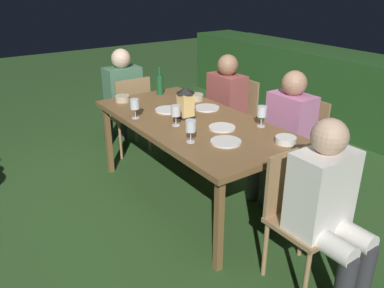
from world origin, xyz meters
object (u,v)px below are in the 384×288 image
at_px(person_in_green, 121,94).
at_px(wine_glass_d, 191,127).
at_px(wine_glass_c, 135,105).
at_px(green_bottle_on_table, 160,84).
at_px(plate_a, 226,142).
at_px(lantern_centerpiece, 186,101).
at_px(chair_side_right_a, 235,116).
at_px(person_in_pink, 284,131).
at_px(bowl_olives, 195,97).
at_px(bowl_bread, 286,140).
at_px(plate_b, 168,110).
at_px(person_in_rust, 222,105).
at_px(person_in_cream, 329,205).
at_px(chair_head_near, 130,111).
at_px(wine_glass_a, 176,112).
at_px(bowl_salad, 122,98).
at_px(chair_side_right_b, 298,142).
at_px(plate_d, 207,108).
at_px(chair_head_far, 300,212).
at_px(wine_glass_b, 262,112).
at_px(plate_c, 222,128).

distance_m(person_in_green, wine_glass_d, 1.83).
bearing_deg(wine_glass_c, green_bottle_on_table, 133.14).
xyz_separation_m(person_in_green, plate_a, (1.95, -0.08, 0.12)).
distance_m(person_in_green, wine_glass_c, 1.18).
relative_size(green_bottle_on_table, plate_a, 1.28).
bearing_deg(green_bottle_on_table, lantern_centerpiece, -13.50).
bearing_deg(chair_side_right_a, person_in_pink, -12.78).
relative_size(chair_side_right_a, green_bottle_on_table, 3.00).
distance_m(chair_side_right_a, bowl_olives, 0.59).
relative_size(person_in_green, bowl_olives, 7.41).
bearing_deg(green_bottle_on_table, bowl_bread, 3.94).
bearing_deg(lantern_centerpiece, plate_b, -172.06).
bearing_deg(person_in_rust, person_in_cream, -20.00).
bearing_deg(chair_head_near, wine_glass_a, -8.55).
height_order(chair_side_right_a, person_in_pink, person_in_pink).
bearing_deg(wine_glass_c, bowl_salad, 166.72).
bearing_deg(wine_glass_a, wine_glass_d, -15.28).
xyz_separation_m(chair_side_right_b, green_bottle_on_table, (-1.24, -0.70, 0.37)).
bearing_deg(bowl_salad, plate_d, 39.76).
bearing_deg(person_in_pink, plate_d, -146.68).
distance_m(chair_head_far, plate_a, 0.72).
height_order(person_in_pink, plate_b, person_in_pink).
xyz_separation_m(wine_glass_b, bowl_olives, (-0.89, -0.02, -0.09)).
distance_m(person_in_green, bowl_bread, 2.22).
distance_m(wine_glass_a, wine_glass_c, 0.39).
distance_m(plate_c, bowl_bread, 0.53).
relative_size(wine_glass_c, plate_d, 0.74).
relative_size(lantern_centerpiece, plate_b, 1.17).
height_order(person_in_green, chair_side_right_a, person_in_green).
bearing_deg(person_in_green, person_in_pink, 20.00).
bearing_deg(plate_a, lantern_centerpiece, 173.87).
bearing_deg(lantern_centerpiece, wine_glass_c, -121.72).
distance_m(lantern_centerpiece, bowl_bread, 0.93).
distance_m(plate_c, bowl_olives, 0.80).
bearing_deg(person_in_cream, wine_glass_c, -167.56).
height_order(chair_side_right_a, wine_glass_c, wine_glass_c).
xyz_separation_m(chair_head_far, wine_glass_c, (-1.51, -0.38, 0.38)).
bearing_deg(chair_side_right_a, chair_head_near, -131.94).
relative_size(wine_glass_b, bowl_salad, 1.22).
height_order(chair_side_right_a, plate_a, chair_side_right_a).
distance_m(green_bottle_on_table, plate_b, 0.54).
height_order(chair_side_right_a, wine_glass_b, wine_glass_b).
bearing_deg(person_in_green, chair_side_right_b, 25.21).
relative_size(chair_head_far, plate_a, 3.85).
xyz_separation_m(chair_head_near, plate_a, (1.75, -0.08, 0.27)).
distance_m(plate_a, bowl_olives, 1.08).
relative_size(person_in_pink, green_bottle_on_table, 3.96).
bearing_deg(plate_b, plate_a, -2.24).
xyz_separation_m(wine_glass_a, wine_glass_d, (0.35, -0.09, 0.00)).
height_order(person_in_green, chair_head_far, person_in_green).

